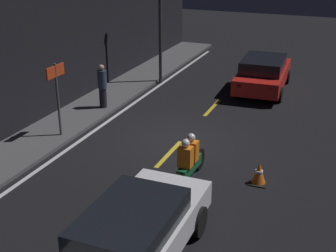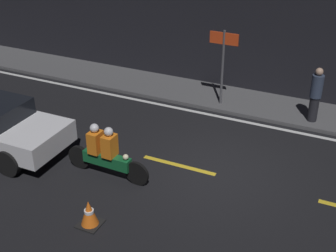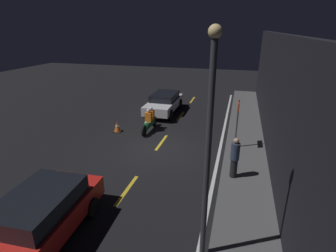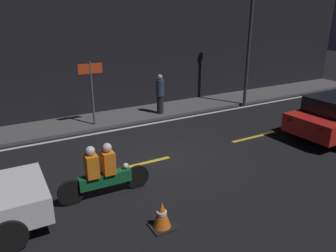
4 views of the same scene
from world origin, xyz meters
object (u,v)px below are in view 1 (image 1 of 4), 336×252
traffic_cone_near (259,173)px  street_lamp (160,10)px  pedestrian (102,86)px  taxi_red (263,73)px  motorcycle (189,161)px  sedan_white (135,233)px  shop_sign (57,85)px

traffic_cone_near → street_lamp: bearing=38.8°
traffic_cone_near → pedestrian: pedestrian is taller
taxi_red → street_lamp: street_lamp is taller
street_lamp → motorcycle: bearing=-152.3°
taxi_red → motorcycle: (-8.91, 0.16, -0.13)m
sedan_white → taxi_red: (12.49, 0.00, 0.02)m
motorcycle → traffic_cone_near: motorcycle is taller
motorcycle → sedan_white: bearing=-176.1°
pedestrian → traffic_cone_near: bearing=-117.2°
sedan_white → pedestrian: (7.72, 5.10, 0.21)m
motorcycle → traffic_cone_near: (0.69, -1.75, -0.35)m
pedestrian → street_lamp: bearing=-8.7°
motorcycle → traffic_cone_near: 1.91m
shop_sign → taxi_red: bearing=-33.5°
taxi_red → street_lamp: (-0.68, 4.47, 2.47)m
traffic_cone_near → street_lamp: street_lamp is taller
sedan_white → shop_sign: shop_sign is taller
pedestrian → street_lamp: size_ratio=0.29×
taxi_red → motorcycle: bearing=176.3°
shop_sign → street_lamp: size_ratio=0.42×
motorcycle → street_lamp: size_ratio=0.40×
traffic_cone_near → pedestrian: (3.44, 6.69, 0.67)m
taxi_red → pedestrian: (-4.77, 5.10, 0.19)m
taxi_red → motorcycle: taxi_red is taller
sedan_white → taxi_red: bearing=0.2°
motorcycle → street_lamp: bearing=28.9°
sedan_white → street_lamp: 12.88m
taxi_red → traffic_cone_near: (-8.22, -1.59, -0.47)m
taxi_red → street_lamp: bearing=96.0°
traffic_cone_near → street_lamp: 10.11m
motorcycle → street_lamp: (8.23, 4.31, 2.59)m
motorcycle → traffic_cone_near: bearing=-67.3°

